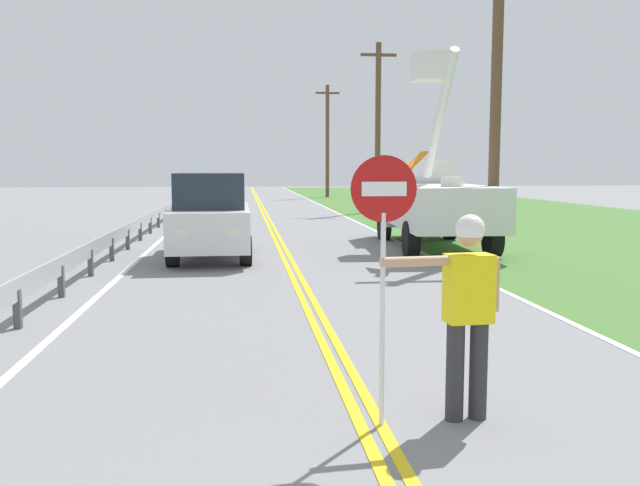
% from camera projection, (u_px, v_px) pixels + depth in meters
% --- Properties ---
extents(grass_verge_right, '(16.00, 110.00, 0.01)m').
position_uv_depth(grass_verge_right, '(628.00, 235.00, 22.24)').
color(grass_verge_right, '#477533').
rests_on(grass_verge_right, ground).
extents(centerline_yellow_left, '(0.11, 110.00, 0.01)m').
position_uv_depth(centerline_yellow_left, '(275.00, 240.00, 20.90)').
color(centerline_yellow_left, yellow).
rests_on(centerline_yellow_left, ground).
extents(centerline_yellow_right, '(0.11, 110.00, 0.01)m').
position_uv_depth(centerline_yellow_right, '(280.00, 239.00, 20.92)').
color(centerline_yellow_right, yellow).
rests_on(centerline_yellow_right, ground).
extents(edge_line_right, '(0.12, 110.00, 0.01)m').
position_uv_depth(edge_line_right, '(391.00, 238.00, 21.32)').
color(edge_line_right, silver).
rests_on(edge_line_right, ground).
extents(edge_line_left, '(0.12, 110.00, 0.01)m').
position_uv_depth(edge_line_left, '(160.00, 241.00, 20.49)').
color(edge_line_left, silver).
rests_on(edge_line_left, ground).
extents(flagger_worker, '(1.09, 0.27, 1.83)m').
position_uv_depth(flagger_worker, '(467.00, 304.00, 5.87)').
color(flagger_worker, '#2D2D33').
rests_on(flagger_worker, ground).
extents(stop_sign_paddle, '(0.56, 0.04, 2.33)m').
position_uv_depth(stop_sign_paddle, '(383.00, 230.00, 5.64)').
color(stop_sign_paddle, silver).
rests_on(stop_sign_paddle, ground).
extents(utility_bucket_truck, '(2.99, 6.92, 5.49)m').
position_uv_depth(utility_bucket_truck, '(430.00, 196.00, 19.12)').
color(utility_bucket_truck, silver).
rests_on(utility_bucket_truck, ground).
extents(oncoming_suv_nearest, '(1.95, 4.62, 2.10)m').
position_uv_depth(oncoming_suv_nearest, '(211.00, 215.00, 16.59)').
color(oncoming_suv_nearest, silver).
rests_on(oncoming_suv_nearest, ground).
extents(utility_pole_near, '(1.80, 0.28, 7.73)m').
position_uv_depth(utility_pole_near, '(496.00, 96.00, 17.04)').
color(utility_pole_near, brown).
rests_on(utility_pole_near, ground).
extents(utility_pole_mid, '(1.80, 0.28, 8.41)m').
position_uv_depth(utility_pole_mid, '(378.00, 125.00, 33.80)').
color(utility_pole_mid, brown).
rests_on(utility_pole_mid, ground).
extents(utility_pole_far, '(1.80, 0.28, 8.40)m').
position_uv_depth(utility_pole_far, '(327.00, 139.00, 50.78)').
color(utility_pole_far, brown).
rests_on(utility_pole_far, ground).
extents(guardrail_left_shoulder, '(0.10, 32.00, 0.71)m').
position_uv_depth(guardrail_left_shoulder, '(120.00, 235.00, 17.19)').
color(guardrail_left_shoulder, '#9EA0A3').
rests_on(guardrail_left_shoulder, ground).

